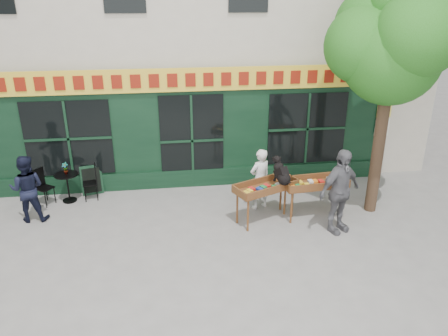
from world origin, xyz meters
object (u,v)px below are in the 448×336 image
at_px(bistro_table, 67,182).
at_px(woman, 260,179).
at_px(dog, 282,170).
at_px(book_cart_center, 266,189).
at_px(man_right, 340,191).
at_px(book_cart_right, 315,185).
at_px(man_left, 27,189).

bearing_deg(bistro_table, woman, -11.95).
xyz_separation_m(dog, woman, (-0.35, 0.70, -0.51)).
bearing_deg(woman, bistro_table, -36.01).
relative_size(book_cart_center, bistro_table, 2.13).
bearing_deg(dog, book_cart_center, 147.80).
height_order(dog, woman, dog).
distance_m(woman, man_right, 2.04).
height_order(book_cart_right, man_left, man_left).
distance_m(dog, bistro_table, 5.51).
xyz_separation_m(bistro_table, man_left, (-0.70, -0.90, 0.27)).
height_order(book_cart_right, man_right, man_right).
height_order(book_cart_center, man_right, man_right).
relative_size(woman, man_right, 0.80).
distance_m(woman, book_cart_right, 1.35).
distance_m(book_cart_center, book_cart_right, 1.20).
distance_m(bistro_table, man_left, 1.17).
bearing_deg(woman, man_left, -25.33).
distance_m(woman, bistro_table, 4.95).
relative_size(dog, man_right, 0.30).
bearing_deg(bistro_table, book_cart_center, -19.09).
height_order(man_right, man_left, man_right).
height_order(man_right, bistro_table, man_right).
bearing_deg(book_cart_right, dog, -178.86).
xyz_separation_m(book_cart_center, woman, (0.00, 0.65, -0.04)).
bearing_deg(dog, book_cart_right, -17.97).
bearing_deg(bistro_table, book_cart_right, -15.12).
distance_m(book_cart_right, bistro_table, 6.26).
relative_size(man_right, man_left, 1.20).
bearing_deg(woman, dog, 92.50).
height_order(bistro_table, man_left, man_left).
xyz_separation_m(dog, book_cart_right, (0.85, 0.09, -0.47)).
bearing_deg(bistro_table, dog, -18.38).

